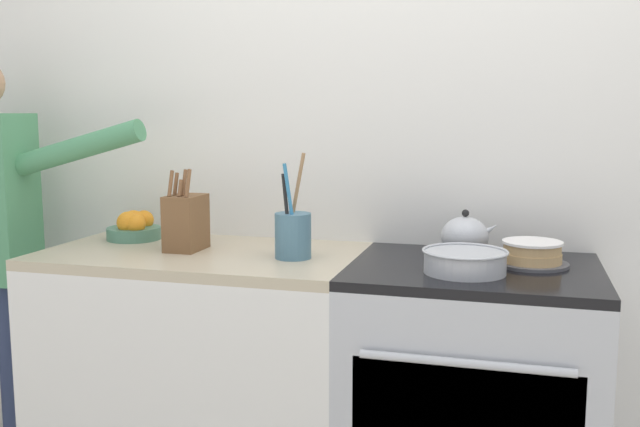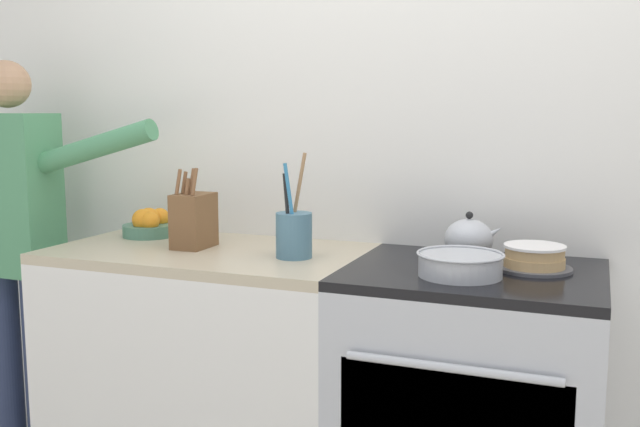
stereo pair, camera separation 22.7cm
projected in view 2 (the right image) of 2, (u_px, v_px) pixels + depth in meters
The scene contains 10 objects.
wall_back at pixel (416, 141), 2.50m from camera, with size 8.00×0.04×2.60m.
counter_cabinet at pixel (211, 376), 2.55m from camera, with size 1.08×0.63×0.93m.
stove_range at pixel (469, 416), 2.21m from camera, with size 0.76×0.66×0.93m.
layer_cake at pixel (534, 258), 2.14m from camera, with size 0.22×0.22×0.08m.
tea_kettle at pixel (469, 239), 2.29m from camera, with size 0.19×0.16×0.16m.
mixing_bowl at pixel (460, 264), 2.06m from camera, with size 0.25×0.25×0.07m.
knife_block at pixel (194, 220), 2.49m from camera, with size 0.11×0.16×0.28m.
utensil_crock at pixel (294, 234), 2.32m from camera, with size 0.12×0.12×0.34m.
fruit_bowl at pixel (149, 225), 2.72m from camera, with size 0.20×0.20×0.11m.
person_baker at pixel (17, 226), 2.82m from camera, with size 0.92×0.20×1.60m.
Camera 2 is at (0.60, -1.81, 1.40)m, focal length 40.00 mm.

